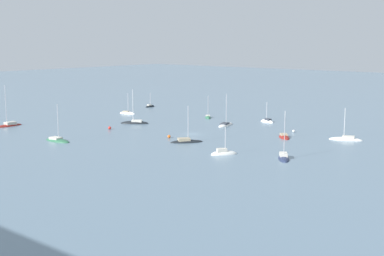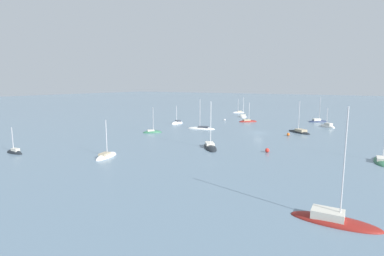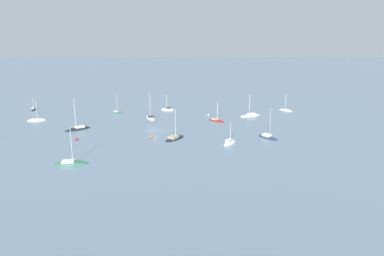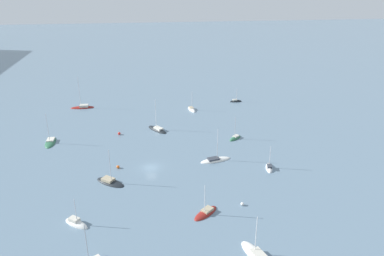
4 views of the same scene
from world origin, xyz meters
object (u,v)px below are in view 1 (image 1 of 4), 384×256
at_px(sailboat_8, 267,122).
at_px(mooring_buoy_2, 169,136).
at_px(sailboat_9, 346,140).
at_px(sailboat_11, 127,114).
at_px(sailboat_0, 186,142).
at_px(sailboat_13, 284,137).
at_px(sailboat_7, 224,154).
at_px(sailboat_4, 226,125).
at_px(sailboat_3, 57,141).
at_px(sailboat_1, 135,123).
at_px(sailboat_5, 9,125).
at_px(sailboat_12, 150,107).
at_px(mooring_buoy_1, 294,131).
at_px(sailboat_10, 208,118).
at_px(mooring_buoy_0, 110,128).
at_px(sailboat_2, 284,158).

relative_size(sailboat_8, mooring_buoy_2, 8.74).
height_order(sailboat_9, sailboat_11, sailboat_9).
distance_m(sailboat_0, sailboat_13, 25.91).
bearing_deg(sailboat_7, sailboat_13, 38.59).
bearing_deg(sailboat_0, sailboat_4, 54.31).
bearing_deg(sailboat_0, sailboat_3, 164.96).
distance_m(sailboat_1, sailboat_3, 32.48).
bearing_deg(sailboat_5, sailboat_4, 130.29).
relative_size(sailboat_11, sailboat_12, 1.32).
bearing_deg(mooring_buoy_1, sailboat_10, -10.75).
bearing_deg(sailboat_11, sailboat_10, 8.36).
height_order(sailboat_11, sailboat_13, sailboat_11).
bearing_deg(sailboat_5, sailboat_8, 134.60).
xyz_separation_m(sailboat_3, mooring_buoy_0, (3.36, -20.07, 0.35)).
distance_m(sailboat_1, mooring_buoy_2, 26.48).
bearing_deg(sailboat_1, sailboat_4, 176.76).
relative_size(sailboat_1, sailboat_5, 0.89).
xyz_separation_m(sailboat_5, sailboat_7, (-71.44, -8.72, -0.05)).
bearing_deg(sailboat_3, sailboat_12, 113.45).
distance_m(sailboat_5, sailboat_12, 58.49).
bearing_deg(sailboat_10, sailboat_7, -1.03).
height_order(sailboat_2, mooring_buoy_1, sailboat_2).
bearing_deg(sailboat_5, mooring_buoy_1, 121.42).
bearing_deg(sailboat_4, sailboat_9, -102.66).
xyz_separation_m(sailboat_0, mooring_buoy_1, (-13.27, -29.36, 0.25)).
distance_m(sailboat_7, sailboat_8, 49.20).
bearing_deg(sailboat_13, sailboat_12, -149.96).
bearing_deg(sailboat_5, mooring_buoy_0, 118.10).
xyz_separation_m(sailboat_2, sailboat_7, (12.34, 4.55, -0.03)).
relative_size(sailboat_1, mooring_buoy_0, 12.76).
xyz_separation_m(sailboat_0, sailboat_11, (48.48, -25.94, -0.04)).
bearing_deg(sailboat_3, sailboat_9, 39.22).
height_order(sailboat_4, sailboat_13, sailboat_4).
distance_m(sailboat_2, sailboat_8, 51.07).
distance_m(sailboat_1, sailboat_11, 21.92).
xyz_separation_m(sailboat_10, mooring_buoy_0, (7.32, 35.29, 0.35)).
bearing_deg(mooring_buoy_2, sailboat_5, 17.90).
relative_size(sailboat_3, sailboat_10, 1.26).
xyz_separation_m(sailboat_1, sailboat_4, (-22.90, -14.78, -0.02)).
bearing_deg(sailboat_9, sailboat_10, -29.33).
relative_size(sailboat_2, sailboat_8, 1.38).
bearing_deg(mooring_buoy_0, sailboat_4, -127.74).
xyz_separation_m(sailboat_5, mooring_buoy_0, (-27.06, -14.96, 0.27)).
relative_size(sailboat_1, mooring_buoy_1, 15.05).
relative_size(sailboat_0, sailboat_11, 1.20).
relative_size(sailboat_0, sailboat_12, 1.59).
xyz_separation_m(sailboat_1, sailboat_13, (-46.28, -8.38, -0.01)).
distance_m(sailboat_12, sailboat_13, 74.53).
distance_m(sailboat_1, sailboat_5, 36.59).
height_order(sailboat_7, sailboat_8, sailboat_8).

